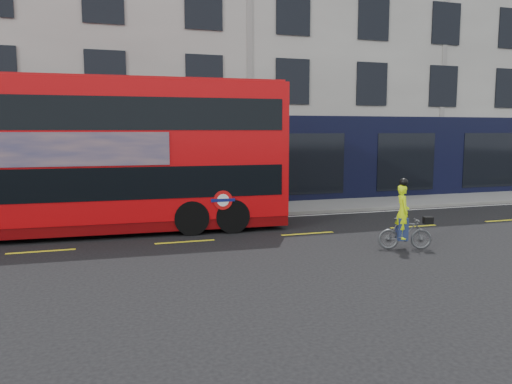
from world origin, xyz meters
name	(u,v)px	position (x,y,z in m)	size (l,w,h in m)	color
ground	(328,244)	(0.00, 0.00, 0.00)	(120.00, 120.00, 0.00)	black
pavement	(260,209)	(0.00, 6.50, 0.06)	(60.00, 3.00, 0.12)	gray
kerb	(272,215)	(0.00, 5.00, 0.07)	(60.00, 0.12, 0.13)	slate
building_terrace	(222,50)	(0.00, 12.94, 7.49)	(50.00, 10.07, 15.00)	#B8B6AD
road_edge_line	(274,217)	(0.00, 4.70, 0.00)	(58.00, 0.10, 0.01)	silver
lane_dashes	(308,234)	(0.00, 1.50, 0.00)	(58.00, 0.12, 0.01)	yellow
bus	(97,155)	(-6.42, 3.80, 2.55)	(12.41, 3.27, 4.96)	#C3070B
cyclist	(404,226)	(1.73, -1.29, 0.68)	(1.56, 0.86, 2.02)	#4B4E51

